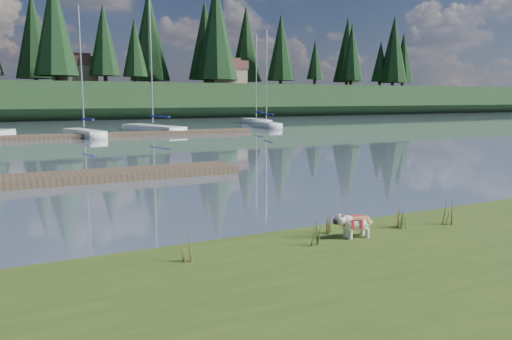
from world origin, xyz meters
TOP-DOWN VIEW (x-y plane):
  - ground at (0.00, 30.00)m, footprint 200.00×200.00m
  - bank at (0.00, -6.00)m, footprint 60.00×9.00m
  - ridge at (0.00, 73.00)m, footprint 200.00×20.00m
  - bulldog at (1.56, -2.59)m, footprint 0.82×0.41m
  - dock_near at (-4.00, 9.00)m, footprint 16.00×2.00m
  - dock_far at (2.00, 30.00)m, footprint 26.00×2.20m
  - sailboat_bg_2 at (1.18, 31.38)m, footprint 2.69×6.76m
  - sailboat_bg_3 at (7.57, 35.22)m, footprint 4.27×9.30m
  - sailboat_bg_4 at (19.95, 35.79)m, footprint 2.32×6.76m
  - sailboat_bg_5 at (22.39, 42.94)m, footprint 2.19×7.33m
  - weed_0 at (0.60, -2.67)m, footprint 0.17×0.14m
  - weed_1 at (1.30, -2.10)m, footprint 0.17×0.14m
  - weed_2 at (2.88, -2.38)m, footprint 0.17×0.14m
  - weed_3 at (-1.83, -2.47)m, footprint 0.17×0.14m
  - weed_4 at (2.79, -2.48)m, footprint 0.17×0.14m
  - weed_5 at (4.00, -2.73)m, footprint 0.17×0.14m
  - mud_lip at (0.00, -1.60)m, footprint 60.00×0.50m
  - conifer_4 at (3.00, 66.00)m, footprint 6.16×6.16m
  - conifer_5 at (15.00, 70.00)m, footprint 3.96×3.96m
  - conifer_6 at (28.00, 68.00)m, footprint 7.04×7.04m
  - conifer_7 at (42.00, 71.00)m, footprint 5.28×5.28m
  - conifer_8 at (55.00, 67.00)m, footprint 4.62×4.62m
  - conifer_9 at (68.00, 70.00)m, footprint 5.94×5.94m
  - house_1 at (6.00, 71.00)m, footprint 6.30×5.30m
  - house_2 at (30.00, 69.00)m, footprint 6.30×5.30m

SIDE VIEW (x-z plane):
  - ground at x=0.00m, z-range 0.00..0.00m
  - mud_lip at x=0.00m, z-range 0.00..0.14m
  - dock_near at x=-4.00m, z-range 0.00..0.30m
  - dock_far at x=2.00m, z-range 0.00..0.30m
  - bank at x=0.00m, z-range 0.00..0.35m
  - sailboat_bg_5 at x=22.39m, z-range -4.88..5.52m
  - sailboat_bg_3 at x=7.57m, z-range -6.34..6.99m
  - sailboat_bg_4 at x=19.95m, z-range -4.64..5.30m
  - sailboat_bg_2 at x=1.18m, z-range -4.73..5.39m
  - weed_1 at x=1.30m, z-range 0.31..0.78m
  - weed_4 at x=2.79m, z-range 0.31..0.81m
  - weed_0 at x=0.60m, z-range 0.31..0.82m
  - weed_3 at x=-1.83m, z-range 0.31..0.85m
  - weed_2 at x=2.88m, z-range 0.30..0.86m
  - weed_5 at x=4.00m, z-range 0.30..0.97m
  - bulldog at x=1.56m, z-range 0.41..0.90m
  - ridge at x=0.00m, z-range 0.00..5.00m
  - house_1 at x=6.00m, z-range 4.99..9.64m
  - house_2 at x=30.00m, z-range 4.99..9.64m
  - conifer_5 at x=15.00m, z-range 5.65..16.00m
  - conifer_8 at x=55.00m, z-range 5.62..17.40m
  - conifer_7 at x=42.00m, z-range 5.59..18.79m
  - conifer_9 at x=68.00m, z-range 5.55..20.18m
  - conifer_4 at x=3.00m, z-range 5.54..20.64m
  - conifer_6 at x=28.00m, z-range 5.49..22.49m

